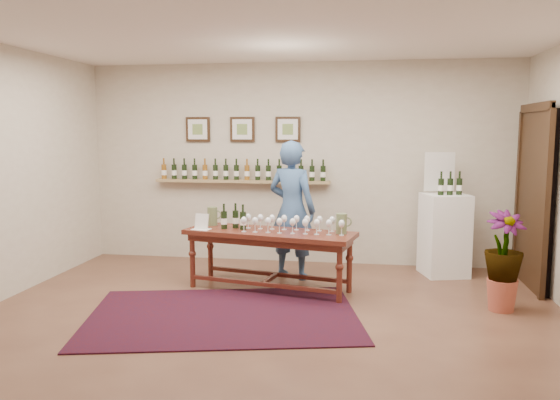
# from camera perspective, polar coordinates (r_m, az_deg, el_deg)

# --- Properties ---
(ground) EXTENTS (6.00, 6.00, 0.00)m
(ground) POSITION_cam_1_polar(r_m,az_deg,el_deg) (5.51, -1.32, -12.49)
(ground) COLOR #503123
(ground) RESTS_ON ground
(room_shell) EXTENTS (6.00, 6.00, 6.00)m
(room_shell) POSITION_cam_1_polar(r_m,az_deg,el_deg) (7.10, 18.48, 0.89)
(room_shell) COLOR beige
(room_shell) RESTS_ON ground
(rug) EXTENTS (3.01, 2.33, 0.01)m
(rug) POSITION_cam_1_polar(r_m,az_deg,el_deg) (5.66, -5.94, -11.88)
(rug) COLOR #470C0F
(rug) RESTS_ON ground
(tasting_table) EXTENTS (2.07, 1.03, 0.70)m
(tasting_table) POSITION_cam_1_polar(r_m,az_deg,el_deg) (6.37, -1.11, -4.17)
(tasting_table) COLOR #491812
(tasting_table) RESTS_ON ground
(table_glasses) EXTENTS (1.33, 0.37, 0.18)m
(table_glasses) POSITION_cam_1_polar(r_m,az_deg,el_deg) (6.29, 0.83, -2.50)
(table_glasses) COLOR white
(table_glasses) RESTS_ON tasting_table
(table_bottles) EXTENTS (0.29, 0.18, 0.29)m
(table_bottles) POSITION_cam_1_polar(r_m,az_deg,el_deg) (6.50, -4.78, -1.71)
(table_bottles) COLOR black
(table_bottles) RESTS_ON tasting_table
(pitcher_left) EXTENTS (0.16, 0.16, 0.23)m
(pitcher_left) POSITION_cam_1_polar(r_m,az_deg,el_deg) (6.76, -7.08, -1.69)
(pitcher_left) COLOR #5B6941
(pitcher_left) RESTS_ON tasting_table
(pitcher_right) EXTENTS (0.17, 0.17, 0.23)m
(pitcher_right) POSITION_cam_1_polar(r_m,az_deg,el_deg) (6.21, 6.44, -2.46)
(pitcher_right) COLOR #5B6941
(pitcher_right) RESTS_ON tasting_table
(menu_card) EXTENTS (0.23, 0.19, 0.19)m
(menu_card) POSITION_cam_1_polar(r_m,az_deg,el_deg) (6.51, -8.19, -2.23)
(menu_card) COLOR silver
(menu_card) RESTS_ON tasting_table
(display_pedestal) EXTENTS (0.65, 0.65, 1.05)m
(display_pedestal) POSITION_cam_1_polar(r_m,az_deg,el_deg) (7.36, 16.79, -3.50)
(display_pedestal) COLOR white
(display_pedestal) RESTS_ON ground
(pedestal_bottles) EXTENTS (0.30, 0.15, 0.29)m
(pedestal_bottles) POSITION_cam_1_polar(r_m,az_deg,el_deg) (7.19, 17.36, 1.64)
(pedestal_bottles) COLOR black
(pedestal_bottles) RESTS_ON display_pedestal
(info_sign) EXTENTS (0.39, 0.12, 0.55)m
(info_sign) POSITION_cam_1_polar(r_m,az_deg,el_deg) (7.38, 16.33, 2.86)
(info_sign) COLOR silver
(info_sign) RESTS_ON display_pedestal
(potted_plant) EXTENTS (0.59, 0.59, 0.90)m
(potted_plant) POSITION_cam_1_polar(r_m,az_deg,el_deg) (6.11, 22.31, -5.91)
(potted_plant) COLOR #A74C37
(potted_plant) RESTS_ON ground
(person) EXTENTS (0.74, 0.61, 1.74)m
(person) POSITION_cam_1_polar(r_m,az_deg,el_deg) (6.87, 1.26, -1.04)
(person) COLOR #365580
(person) RESTS_ON ground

